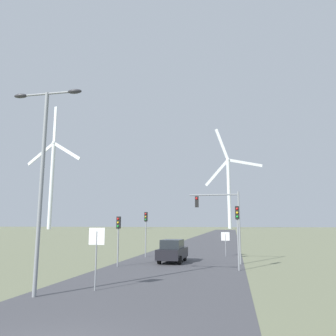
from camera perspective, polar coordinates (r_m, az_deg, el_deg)
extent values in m
cube|color=#47474C|center=(55.55, 6.94, -12.80)|extent=(10.00, 240.00, 0.01)
cylinder|color=gray|center=(15.93, -21.24, -3.52)|extent=(0.18, 0.18, 9.27)
cylinder|color=gray|center=(17.00, -20.28, 12.03)|extent=(2.82, 0.10, 0.10)
ellipsoid|color=#333338|center=(17.75, -24.25, 11.36)|extent=(0.70, 0.32, 0.20)
ellipsoid|color=#333338|center=(16.33, -15.95, 12.70)|extent=(0.70, 0.32, 0.20)
cylinder|color=gray|center=(16.60, -12.44, -15.47)|extent=(0.07, 0.07, 2.74)
cube|color=white|center=(16.51, -12.31, -11.53)|extent=(0.81, 0.01, 0.81)
cube|color=red|center=(16.52, -12.29, -11.53)|extent=(0.76, 0.02, 0.76)
cylinder|color=gray|center=(32.98, 10.00, -13.09)|extent=(0.07, 0.07, 2.12)
cube|color=white|center=(32.93, 9.95, -11.65)|extent=(0.81, 0.01, 0.81)
cube|color=red|center=(32.94, 9.96, -11.65)|extent=(0.76, 0.02, 0.76)
cylinder|color=gray|center=(25.22, -8.68, -12.49)|extent=(0.11, 0.11, 3.64)
cube|color=black|center=(25.19, -8.60, -9.38)|extent=(0.28, 0.24, 0.90)
sphere|color=red|center=(25.06, -8.69, -8.76)|extent=(0.16, 0.16, 0.16)
sphere|color=gold|center=(25.06, -8.71, -9.37)|extent=(0.16, 0.16, 0.16)
sphere|color=green|center=(25.06, -8.72, -9.99)|extent=(0.16, 0.16, 0.16)
cylinder|color=gray|center=(23.26, 12.10, -11.82)|extent=(0.11, 0.11, 4.30)
cube|color=black|center=(23.25, 11.95, -7.63)|extent=(0.28, 0.24, 0.90)
sphere|color=red|center=(23.13, 11.93, -6.95)|extent=(0.16, 0.16, 0.16)
sphere|color=gold|center=(23.12, 11.95, -7.62)|extent=(0.16, 0.16, 0.16)
sphere|color=green|center=(23.11, 11.98, -8.29)|extent=(0.16, 0.16, 0.16)
cylinder|color=gray|center=(32.06, -3.90, -11.43)|extent=(0.11, 0.11, 4.22)
cube|color=black|center=(32.05, -3.86, -8.47)|extent=(0.28, 0.24, 0.90)
sphere|color=red|center=(31.92, -3.92, -7.98)|extent=(0.16, 0.16, 0.16)
sphere|color=gold|center=(31.92, -3.93, -8.46)|extent=(0.16, 0.16, 0.16)
sphere|color=green|center=(31.91, -3.93, -8.95)|extent=(0.16, 0.16, 0.16)
cylinder|color=gray|center=(26.92, 12.32, -10.02)|extent=(0.14, 0.14, 5.68)
cylinder|color=gray|center=(27.06, 7.94, -4.65)|extent=(3.95, 0.12, 0.12)
cube|color=black|center=(27.13, 5.04, -5.88)|extent=(0.28, 0.24, 0.90)
sphere|color=red|center=(27.02, 5.00, -5.30)|extent=(0.18, 0.18, 0.18)
cube|color=black|center=(27.56, 0.80, -14.62)|extent=(2.01, 4.19, 0.80)
cube|color=#1E2328|center=(27.36, 0.73, -13.08)|extent=(1.66, 2.18, 0.70)
cylinder|color=black|center=(29.00, -0.40, -15.17)|extent=(0.22, 0.66, 0.66)
cylinder|color=black|center=(28.71, 2.96, -15.21)|extent=(0.22, 0.66, 0.66)
cylinder|color=black|center=(26.52, -1.55, -15.68)|extent=(0.22, 0.66, 0.66)
cylinder|color=black|center=(26.21, 2.12, -15.75)|extent=(0.22, 0.66, 0.66)
cylinder|color=silver|center=(198.87, -19.63, -2.84)|extent=(2.20, 2.20, 49.59)
sphere|color=silver|center=(203.07, -19.24, 4.12)|extent=(2.60, 2.60, 2.60)
cube|color=silver|center=(208.70, -21.30, 2.25)|extent=(19.20, 4.93, 12.51)
cube|color=silver|center=(195.18, -17.20, 2.85)|extent=(19.32, 4.96, 12.27)
cube|color=silver|center=(206.05, -19.08, 7.22)|extent=(2.01, 0.93, 21.68)
cylinder|color=silver|center=(215.42, 10.56, -4.42)|extent=(2.20, 2.20, 44.39)
sphere|color=silver|center=(218.51, 10.38, 1.39)|extent=(2.60, 2.60, 2.60)
cube|color=silver|center=(216.55, 8.46, -0.88)|extent=(15.57, 2.00, 17.47)
cube|color=silver|center=(219.32, 13.33, 0.86)|extent=(21.52, 2.58, 5.96)
cube|color=silver|center=(220.55, 9.34, 4.14)|extent=(8.70, 1.34, 21.06)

